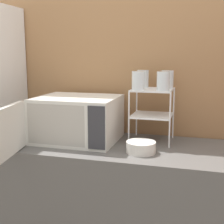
% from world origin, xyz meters
% --- Properties ---
extents(wall_back, '(8.00, 0.06, 2.60)m').
position_xyz_m(wall_back, '(0.00, 0.67, 1.30)').
color(wall_back, '#9E7047').
rests_on(wall_back, ground_plane).
extents(counter, '(1.61, 0.63, 0.92)m').
position_xyz_m(counter, '(0.00, 0.32, 0.46)').
color(counter, '#595654').
rests_on(counter, ground_plane).
extents(microwave, '(0.55, 0.84, 0.29)m').
position_xyz_m(microwave, '(-0.34, 0.34, 1.07)').
color(microwave, silver).
rests_on(microwave, counter).
extents(dish_rack, '(0.26, 0.26, 0.35)m').
position_xyz_m(dish_rack, '(0.15, 0.46, 1.17)').
color(dish_rack, white).
rests_on(dish_rack, counter).
extents(glass_front_left, '(0.08, 0.08, 0.12)m').
position_xyz_m(glass_front_left, '(0.07, 0.38, 1.33)').
color(glass_front_left, silver).
rests_on(glass_front_left, dish_rack).
extents(glass_back_right, '(0.08, 0.08, 0.12)m').
position_xyz_m(glass_back_right, '(0.23, 0.54, 1.33)').
color(glass_back_right, silver).
rests_on(glass_back_right, dish_rack).
extents(glass_front_right, '(0.08, 0.08, 0.12)m').
position_xyz_m(glass_front_right, '(0.22, 0.39, 1.33)').
color(glass_front_right, silver).
rests_on(glass_front_right, dish_rack).
extents(glass_back_left, '(0.08, 0.08, 0.12)m').
position_xyz_m(glass_back_left, '(0.07, 0.55, 1.33)').
color(glass_back_left, silver).
rests_on(glass_back_left, dish_rack).
extents(bowl, '(0.17, 0.17, 0.07)m').
position_xyz_m(bowl, '(0.13, 0.20, 0.95)').
color(bowl, silver).
rests_on(bowl, counter).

